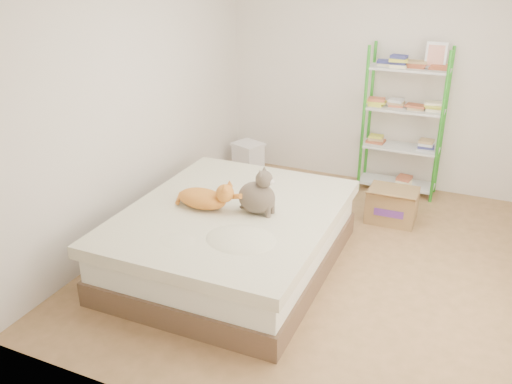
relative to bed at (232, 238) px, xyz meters
The scene contains 7 objects.
room 1.33m from the bed, 29.33° to the left, with size 3.81×4.21×2.61m.
bed is the anchor object (origin of this frame).
orange_cat 0.47m from the bed, 166.17° to the right, with size 0.54×0.29×0.22m, color orange, non-canonical shape.
grey_cat 0.53m from the bed, 11.91° to the left, with size 0.29×0.35×0.40m, color #776351, non-canonical shape.
shelf_unit 2.61m from the bed, 65.53° to the left, with size 0.88×0.36×1.74m.
cardboard_box 1.88m from the bed, 52.62° to the left, with size 0.51×0.48×0.40m.
white_bin 2.25m from the bed, 111.08° to the left, with size 0.44×0.41×0.40m.
Camera 1 is at (1.18, -4.21, 2.60)m, focal length 38.00 mm.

